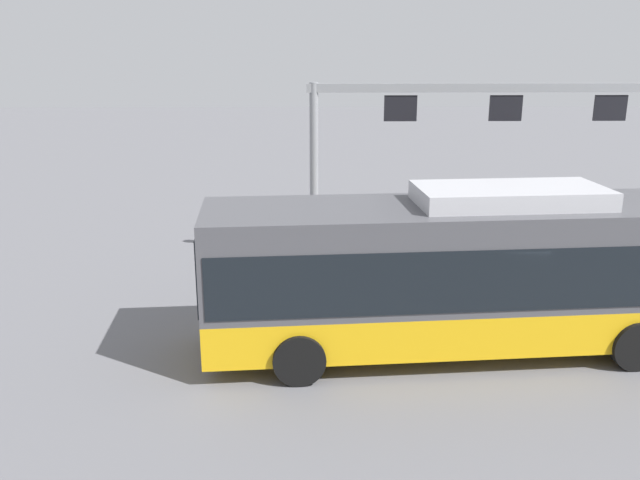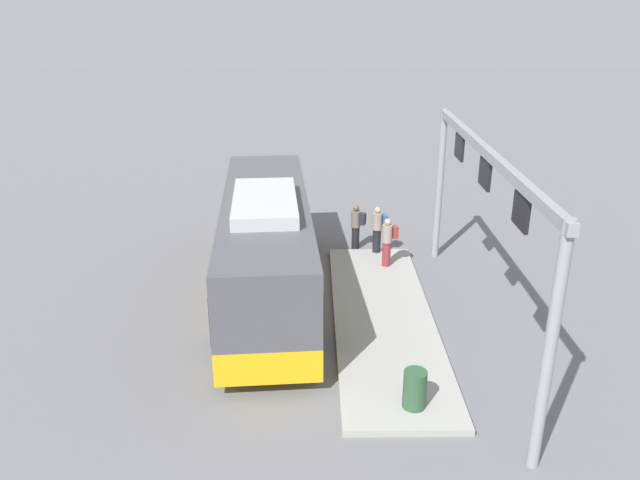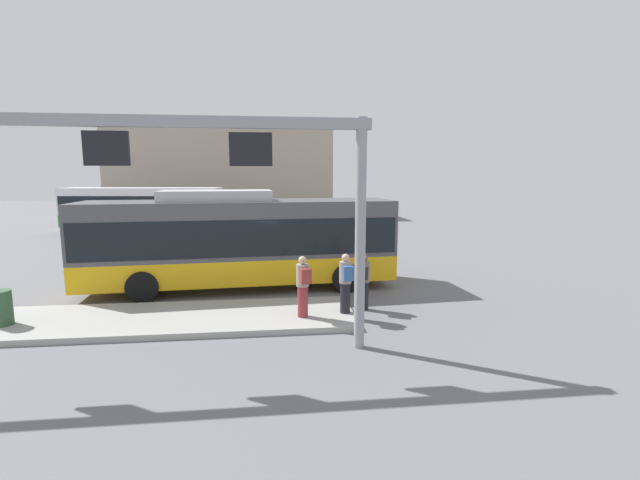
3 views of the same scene
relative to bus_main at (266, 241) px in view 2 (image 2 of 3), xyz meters
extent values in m
plane|color=slate|center=(0.01, 0.00, -1.81)|extent=(120.00, 120.00, 0.00)
cube|color=#9E9E99|center=(-1.70, -3.39, -1.73)|extent=(10.00, 2.80, 0.16)
cube|color=#EAAD14|center=(0.01, 0.00, -1.04)|extent=(10.73, 3.24, 0.85)
cube|color=#4C4C51|center=(0.01, 0.00, 0.34)|extent=(10.73, 3.24, 1.90)
cube|color=black|center=(0.01, 0.00, 0.14)|extent=(10.53, 3.26, 1.20)
cube|color=black|center=(5.31, 0.37, 0.24)|extent=(0.19, 2.12, 1.50)
cube|color=#B7B7BC|center=(-0.79, -0.06, 1.47)|extent=(3.82, 2.01, 0.36)
cube|color=orange|center=(5.24, 0.37, 1.09)|extent=(0.24, 1.75, 0.28)
cylinder|color=black|center=(3.41, 1.44, -1.31)|extent=(1.02, 0.37, 1.00)
cylinder|color=black|center=(3.57, -0.95, -1.31)|extent=(1.02, 0.37, 1.00)
cylinder|color=black|center=(-3.16, 0.98, -1.31)|extent=(1.02, 0.37, 1.00)
cylinder|color=black|center=(-2.99, -1.41, -1.31)|extent=(1.02, 0.37, 1.00)
cylinder|color=black|center=(3.06, -3.65, -1.23)|extent=(0.31, 0.31, 0.85)
cylinder|color=gray|center=(3.06, -3.65, -0.50)|extent=(0.38, 0.38, 0.60)
sphere|color=tan|center=(3.06, -3.65, -0.09)|extent=(0.22, 0.22, 0.22)
cube|color=#335993|center=(3.09, -3.91, -0.47)|extent=(0.30, 0.21, 0.40)
cylinder|color=maroon|center=(1.86, -3.85, -1.23)|extent=(0.34, 0.34, 0.85)
cylinder|color=gray|center=(1.86, -3.85, -0.50)|extent=(0.41, 0.41, 0.60)
sphere|color=tan|center=(1.86, -3.85, -0.09)|extent=(0.22, 0.22, 0.22)
cube|color=maroon|center=(1.93, -4.11, -0.47)|extent=(0.32, 0.24, 0.40)
cylinder|color=black|center=(3.75, -2.94, -1.39)|extent=(0.35, 0.35, 0.85)
cylinder|color=slate|center=(3.75, -2.94, -0.66)|extent=(0.43, 0.43, 0.60)
sphere|color=brown|center=(3.75, -2.94, -0.25)|extent=(0.22, 0.22, 0.22)
cube|color=#26262D|center=(3.67, -3.19, -0.63)|extent=(0.32, 0.26, 0.40)
cylinder|color=gray|center=(-7.55, -5.72, 0.79)|extent=(0.24, 0.24, 5.20)
cylinder|color=gray|center=(3.03, -5.72, 0.79)|extent=(0.24, 0.24, 5.20)
cube|color=gray|center=(-2.26, -5.72, 3.24)|extent=(10.98, 0.20, 0.24)
cube|color=black|center=(-5.17, -5.72, 2.69)|extent=(0.90, 0.08, 0.70)
cube|color=black|center=(-2.26, -5.72, 2.69)|extent=(0.90, 0.08, 0.70)
cube|color=black|center=(0.65, -5.72, 2.69)|extent=(0.90, 0.08, 0.70)
cylinder|color=#2D5133|center=(-5.85, -3.62, -1.20)|extent=(0.52, 0.52, 0.90)
camera|label=1|loc=(3.26, 12.71, 4.26)|focal=37.24mm
camera|label=2|loc=(-17.39, -1.39, 6.93)|focal=35.13mm
camera|label=3|loc=(1.03, -15.09, 2.13)|focal=24.15mm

